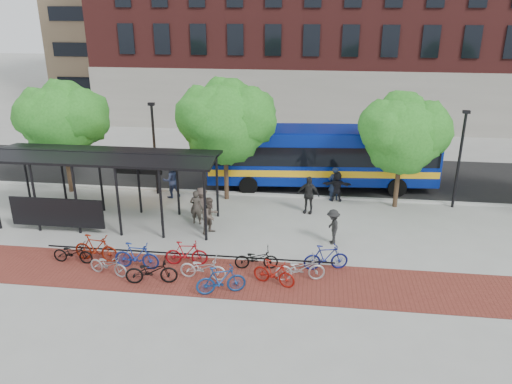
# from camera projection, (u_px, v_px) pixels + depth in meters

# --- Properties ---
(ground) EXTENTS (160.00, 160.00, 0.00)m
(ground) POSITION_uv_depth(u_px,v_px,m) (276.00, 226.00, 23.96)
(ground) COLOR #9E9E99
(ground) RESTS_ON ground
(asphalt_street) EXTENTS (160.00, 8.00, 0.01)m
(asphalt_street) POSITION_uv_depth(u_px,v_px,m) (287.00, 173.00, 31.37)
(asphalt_street) COLOR black
(asphalt_street) RESTS_ON ground
(curb) EXTENTS (160.00, 0.25, 0.12)m
(curb) POSITION_uv_depth(u_px,v_px,m) (282.00, 195.00, 27.64)
(curb) COLOR #B7B7B2
(curb) RESTS_ON ground
(brick_strip) EXTENTS (24.00, 3.00, 0.01)m
(brick_strip) POSITION_uv_depth(u_px,v_px,m) (214.00, 277.00, 19.56)
(brick_strip) COLOR maroon
(brick_strip) RESTS_ON ground
(bike_rack_rail) EXTENTS (12.00, 0.05, 0.95)m
(bike_rack_rail) POSITION_uv_depth(u_px,v_px,m) (187.00, 264.00, 20.54)
(bike_rack_rail) COLOR black
(bike_rack_rail) RESTS_ON ground
(building_brick) EXTENTS (55.00, 14.00, 20.00)m
(building_brick) POSITION_uv_depth(u_px,v_px,m) (418.00, 3.00, 43.32)
(building_brick) COLOR #5B2220
(building_brick) RESTS_ON ground
(bus_shelter) EXTENTS (10.60, 3.07, 3.60)m
(bus_shelter) POSITION_uv_depth(u_px,v_px,m) (103.00, 164.00, 23.40)
(bus_shelter) COLOR black
(bus_shelter) RESTS_ON ground
(tree_a) EXTENTS (4.90, 4.00, 6.18)m
(tree_a) POSITION_uv_depth(u_px,v_px,m) (63.00, 118.00, 26.95)
(tree_a) COLOR #382619
(tree_a) RESTS_ON ground
(tree_b) EXTENTS (5.15, 4.20, 6.47)m
(tree_b) POSITION_uv_depth(u_px,v_px,m) (227.00, 118.00, 25.81)
(tree_b) COLOR #382619
(tree_b) RESTS_ON ground
(tree_c) EXTENTS (4.66, 3.80, 5.92)m
(tree_c) POSITION_uv_depth(u_px,v_px,m) (404.00, 131.00, 24.91)
(tree_c) COLOR #382619
(tree_c) RESTS_ON ground
(lamp_post_left) EXTENTS (0.35, 0.20, 5.12)m
(lamp_post_left) POSITION_uv_depth(u_px,v_px,m) (154.00, 146.00, 27.14)
(lamp_post_left) COLOR black
(lamp_post_left) RESTS_ON ground
(lamp_post_right) EXTENTS (0.35, 0.20, 5.12)m
(lamp_post_right) POSITION_uv_depth(u_px,v_px,m) (460.00, 157.00, 25.26)
(lamp_post_right) COLOR black
(lamp_post_right) RESTS_ON ground
(bus) EXTENTS (13.05, 3.94, 3.47)m
(bus) POSITION_uv_depth(u_px,v_px,m) (321.00, 154.00, 28.44)
(bus) COLOR navy
(bus) RESTS_ON ground
(bike_0) EXTENTS (1.72, 0.63, 0.90)m
(bike_0) POSITION_uv_depth(u_px,v_px,m) (73.00, 253.00, 20.48)
(bike_0) COLOR black
(bike_0) RESTS_ON ground
(bike_1) EXTENTS (2.02, 0.78, 1.18)m
(bike_1) POSITION_uv_depth(u_px,v_px,m) (96.00, 248.00, 20.57)
(bike_1) COLOR maroon
(bike_1) RESTS_ON ground
(bike_2) EXTENTS (1.80, 0.98, 0.90)m
(bike_2) POSITION_uv_depth(u_px,v_px,m) (108.00, 265.00, 19.57)
(bike_2) COLOR #979699
(bike_2) RESTS_ON ground
(bike_3) EXTENTS (1.90, 0.61, 1.13)m
(bike_3) POSITION_uv_depth(u_px,v_px,m) (137.00, 256.00, 20.00)
(bike_3) COLOR navy
(bike_3) RESTS_ON ground
(bike_4) EXTENTS (2.07, 1.02, 1.04)m
(bike_4) POSITION_uv_depth(u_px,v_px,m) (151.00, 271.00, 18.96)
(bike_4) COLOR black
(bike_4) RESTS_ON ground
(bike_5) EXTENTS (1.79, 0.67, 1.05)m
(bike_5) POSITION_uv_depth(u_px,v_px,m) (186.00, 253.00, 20.29)
(bike_5) COLOR maroon
(bike_5) RESTS_ON ground
(bike_6) EXTENTS (1.89, 0.77, 0.97)m
(bike_6) POSITION_uv_depth(u_px,v_px,m) (203.00, 268.00, 19.26)
(bike_6) COLOR #BBBABD
(bike_6) RESTS_ON ground
(bike_7) EXTENTS (1.93, 1.09, 1.11)m
(bike_7) POSITION_uv_depth(u_px,v_px,m) (221.00, 280.00, 18.27)
(bike_7) COLOR navy
(bike_7) RESTS_ON ground
(bike_8) EXTENTS (1.81, 0.83, 0.92)m
(bike_8) POSITION_uv_depth(u_px,v_px,m) (256.00, 258.00, 20.02)
(bike_8) COLOR black
(bike_8) RESTS_ON ground
(bike_9) EXTENTS (1.76, 1.00, 1.02)m
(bike_9) POSITION_uv_depth(u_px,v_px,m) (274.00, 273.00, 18.85)
(bike_9) COLOR maroon
(bike_9) RESTS_ON ground
(bike_10) EXTENTS (2.03, 1.03, 1.02)m
(bike_10) POSITION_uv_depth(u_px,v_px,m) (300.00, 268.00, 19.16)
(bike_10) COLOR #ABABAE
(bike_10) RESTS_ON ground
(bike_11) EXTENTS (1.88, 0.91, 1.09)m
(bike_11) POSITION_uv_depth(u_px,v_px,m) (326.00, 257.00, 19.92)
(bike_11) COLOR navy
(bike_11) RESTS_ON ground
(pedestrian_1) EXTENTS (0.65, 0.45, 1.71)m
(pedestrian_1) POSITION_uv_depth(u_px,v_px,m) (196.00, 207.00, 24.00)
(pedestrian_1) COLOR #3B352F
(pedestrian_1) RESTS_ON ground
(pedestrian_2) EXTENTS (1.22, 1.17, 1.97)m
(pedestrian_2) POSITION_uv_depth(u_px,v_px,m) (171.00, 180.00, 27.24)
(pedestrian_2) COLOR navy
(pedestrian_2) RESTS_ON ground
(pedestrian_3) EXTENTS (1.25, 1.00, 1.70)m
(pedestrian_3) POSITION_uv_depth(u_px,v_px,m) (201.00, 204.00, 24.36)
(pedestrian_3) COLOR #51433C
(pedestrian_3) RESTS_ON ground
(pedestrian_4) EXTENTS (1.22, 0.73, 1.95)m
(pedestrian_4) POSITION_uv_depth(u_px,v_px,m) (308.00, 195.00, 25.20)
(pedestrian_4) COLOR black
(pedestrian_4) RESTS_ON ground
(pedestrian_5) EXTENTS (1.56, 0.50, 1.68)m
(pedestrian_5) POSITION_uv_depth(u_px,v_px,m) (337.00, 186.00, 26.76)
(pedestrian_5) COLOR black
(pedestrian_5) RESTS_ON ground
(pedestrian_7) EXTENTS (0.81, 0.70, 1.88)m
(pedestrian_7) POSITION_uv_depth(u_px,v_px,m) (334.00, 184.00, 26.82)
(pedestrian_7) COLOR #1A243E
(pedestrian_7) RESTS_ON ground
(pedestrian_8) EXTENTS (1.04, 1.09, 1.77)m
(pedestrian_8) POSITION_uv_depth(u_px,v_px,m) (210.00, 216.00, 22.97)
(pedestrian_8) COLOR #50443B
(pedestrian_8) RESTS_ON ground
(pedestrian_9) EXTENTS (0.79, 1.14, 1.61)m
(pedestrian_9) POSITION_uv_depth(u_px,v_px,m) (333.00, 227.00, 22.02)
(pedestrian_9) COLOR black
(pedestrian_9) RESTS_ON ground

